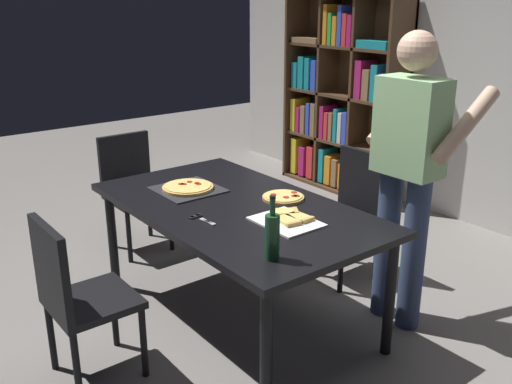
% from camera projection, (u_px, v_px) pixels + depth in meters
% --- Properties ---
extents(ground_plane, '(12.00, 12.00, 0.00)m').
position_uv_depth(ground_plane, '(237.00, 316.00, 3.61)').
color(ground_plane, gray).
extents(back_wall, '(6.40, 0.10, 2.80)m').
position_uv_depth(back_wall, '(492.00, 63.00, 4.66)').
color(back_wall, silver).
rests_on(back_wall, ground_plane).
extents(dining_table, '(1.82, 1.03, 0.75)m').
position_uv_depth(dining_table, '(236.00, 215.00, 3.39)').
color(dining_table, black).
rests_on(dining_table, ground_plane).
extents(chair_near_camera, '(0.42, 0.42, 0.90)m').
position_uv_depth(chair_near_camera, '(75.00, 292.00, 2.86)').
color(chair_near_camera, black).
rests_on(chair_near_camera, ground_plane).
extents(chair_far_side, '(0.42, 0.42, 0.90)m').
position_uv_depth(chair_far_side, '(351.00, 206.00, 4.03)').
color(chair_far_side, black).
rests_on(chair_far_side, ground_plane).
extents(chair_left_end, '(0.42, 0.42, 0.90)m').
position_uv_depth(chair_left_end, '(132.00, 185.00, 4.48)').
color(chair_left_end, black).
rests_on(chair_left_end, ground_plane).
extents(bookshelf, '(1.40, 0.35, 1.95)m').
position_uv_depth(bookshelf, '(341.00, 100.00, 5.77)').
color(bookshelf, '#513823').
rests_on(bookshelf, ground_plane).
extents(person_serving_pizza, '(0.55, 0.54, 1.75)m').
position_uv_depth(person_serving_pizza, '(409.00, 165.00, 3.28)').
color(person_serving_pizza, '#38476B').
rests_on(person_serving_pizza, ground_plane).
extents(pepperoni_pizza_on_tray, '(0.39, 0.39, 0.04)m').
position_uv_depth(pepperoni_pizza_on_tray, '(188.00, 188.00, 3.62)').
color(pepperoni_pizza_on_tray, '#2D2D33').
rests_on(pepperoni_pizza_on_tray, dining_table).
extents(pizza_slices_on_towel, '(0.36, 0.29, 0.03)m').
position_uv_depth(pizza_slices_on_towel, '(289.00, 220.00, 3.12)').
color(pizza_slices_on_towel, white).
rests_on(pizza_slices_on_towel, dining_table).
extents(wine_bottle, '(0.07, 0.07, 0.32)m').
position_uv_depth(wine_bottle, '(272.00, 236.00, 2.64)').
color(wine_bottle, '#194723').
rests_on(wine_bottle, dining_table).
extents(kitchen_scissors, '(0.20, 0.09, 0.01)m').
position_uv_depth(kitchen_scissors, '(200.00, 218.00, 3.15)').
color(kitchen_scissors, silver).
rests_on(kitchen_scissors, dining_table).
extents(second_pizza_plain, '(0.26, 0.26, 0.03)m').
position_uv_depth(second_pizza_plain, '(283.00, 197.00, 3.46)').
color(second_pizza_plain, tan).
rests_on(second_pizza_plain, dining_table).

